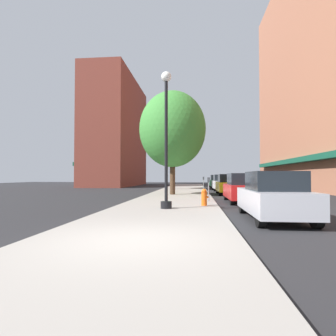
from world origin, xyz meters
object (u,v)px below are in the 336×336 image
at_px(tree_mid, 172,129).
at_px(car_yellow, 228,185).
at_px(parking_meter_far, 204,182).
at_px(car_red, 243,188).
at_px(car_green, 217,181).
at_px(car_silver, 273,196).
at_px(fire_hydrant, 204,197).
at_px(parking_meter_near, 209,186).
at_px(lamppost, 166,137).
at_px(tree_near, 173,139).
at_px(car_white, 221,183).

distance_m(tree_mid, car_yellow, 6.57).
bearing_deg(tree_mid, car_yellow, 28.02).
bearing_deg(parking_meter_far, car_red, -79.02).
distance_m(car_red, car_green, 20.34).
bearing_deg(car_silver, tree_mid, 110.59).
distance_m(fire_hydrant, parking_meter_near, 2.46).
distance_m(lamppost, car_green, 25.14).
bearing_deg(lamppost, car_red, 48.20).
bearing_deg(parking_meter_far, car_yellow, -55.78).
distance_m(lamppost, tree_near, 18.34).
bearing_deg(car_silver, fire_hydrant, 123.87).
distance_m(car_silver, car_white, 19.82).
bearing_deg(car_silver, lamppost, 152.55).
bearing_deg(fire_hydrant, tree_mid, 105.21).
distance_m(fire_hydrant, car_red, 3.83).
bearing_deg(lamppost, car_green, 81.00).
xyz_separation_m(car_silver, car_white, (0.00, 19.82, 0.00)).
height_order(tree_near, car_yellow, tree_near).
bearing_deg(parking_meter_near, car_white, 82.16).
bearing_deg(car_white, car_green, 91.18).
height_order(car_silver, car_red, same).
bearing_deg(fire_hydrant, parking_meter_near, 82.46).
height_order(fire_hydrant, tree_near, tree_near).
height_order(parking_meter_far, car_red, car_red).
relative_size(lamppost, tree_near, 0.71).
height_order(parking_meter_near, car_green, car_green).
bearing_deg(tree_mid, car_white, 62.97).
relative_size(lamppost, tree_mid, 0.75).
height_order(parking_meter_far, car_white, car_white).
distance_m(lamppost, car_yellow, 12.44).
xyz_separation_m(lamppost, car_green, (3.92, 24.71, -2.39)).
xyz_separation_m(car_red, car_white, (0.00, 13.50, 0.00)).
xyz_separation_m(fire_hydrant, car_yellow, (2.27, 10.26, 0.29)).
relative_size(car_red, car_yellow, 1.00).
xyz_separation_m(tree_near, tree_mid, (0.67, -8.94, -0.43)).
height_order(lamppost, tree_mid, tree_mid).
bearing_deg(fire_hydrant, parking_meter_far, 88.62).
bearing_deg(car_silver, parking_meter_far, 95.79).
bearing_deg(car_green, fire_hydrant, -93.93).
bearing_deg(car_yellow, car_silver, -88.92).
xyz_separation_m(lamppost, car_yellow, (3.92, 11.57, -2.39)).
bearing_deg(car_white, tree_near, 177.99).
distance_m(parking_meter_near, car_silver, 5.98).
xyz_separation_m(parking_meter_near, car_green, (1.95, 21.01, -0.14)).
relative_size(car_silver, car_yellow, 1.00).
height_order(car_silver, car_white, same).
relative_size(tree_mid, car_white, 1.82).
bearing_deg(car_yellow, fire_hydrant, -101.38).
height_order(tree_near, tree_mid, tree_near).
distance_m(car_silver, car_green, 26.66).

